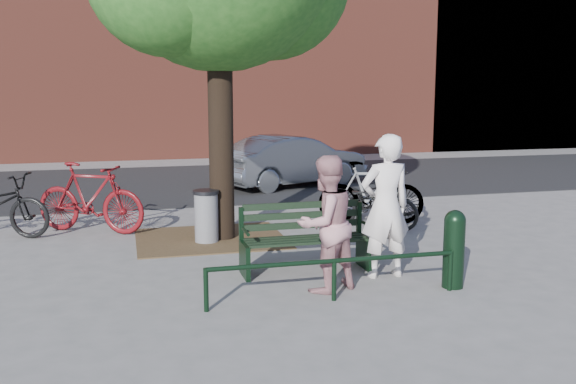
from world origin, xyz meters
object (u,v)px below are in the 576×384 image
object	(u,v)px
bollard	(454,246)
litter_bin	(206,216)
person_left	(385,206)
person_right	(326,224)
park_bench	(304,236)
bicycle_c	(371,204)
parked_car	(293,161)

from	to	relation	value
bollard	litter_bin	xyz separation A→B (m)	(-2.69, 3.09, -0.10)
person_left	litter_bin	bearing A→B (deg)	-53.00
person_left	person_right	xyz separation A→B (m)	(-0.93, -0.37, -0.11)
park_bench	person_right	xyz separation A→B (m)	(0.02, -0.89, 0.36)
park_bench	person_left	xyz separation A→B (m)	(0.95, -0.52, 0.47)
park_bench	bollard	world-z (taller)	bollard
bicycle_c	park_bench	bearing A→B (deg)	178.79
parked_car	park_bench	bearing A→B (deg)	144.36
person_left	person_right	size ratio (longest dim) A/B	1.13
person_right	litter_bin	bearing A→B (deg)	-92.20
person_right	parked_car	xyz separation A→B (m)	(1.73, 8.13, -0.20)
bollard	person_right	bearing A→B (deg)	170.03
parked_car	person_right	bearing A→B (deg)	145.90
park_bench	litter_bin	world-z (taller)	park_bench
park_bench	litter_bin	size ratio (longest dim) A/B	2.04
person_right	bollard	xyz separation A→B (m)	(1.58, -0.28, -0.31)
person_right	bicycle_c	bearing A→B (deg)	-144.24
person_right	bicycle_c	distance (m)	3.64
litter_bin	bollard	bearing A→B (deg)	-48.97
park_bench	bollard	xyz separation A→B (m)	(1.60, -1.17, 0.05)
person_right	bicycle_c	xyz separation A→B (m)	(1.84, 3.12, -0.39)
person_left	bicycle_c	size ratio (longest dim) A/B	1.11
park_bench	litter_bin	xyz separation A→B (m)	(-1.09, 1.92, -0.05)
bicycle_c	parked_car	distance (m)	5.02
park_bench	bicycle_c	distance (m)	2.90
park_bench	parked_car	size ratio (longest dim) A/B	0.45
person_right	bicycle_c	size ratio (longest dim) A/B	0.99
litter_bin	bicycle_c	world-z (taller)	bicycle_c
litter_bin	park_bench	bearing A→B (deg)	-60.48
bollard	person_left	bearing A→B (deg)	135.07
person_right	litter_bin	xyz separation A→B (m)	(-1.10, 2.81, -0.41)
park_bench	bicycle_c	size ratio (longest dim) A/B	1.03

